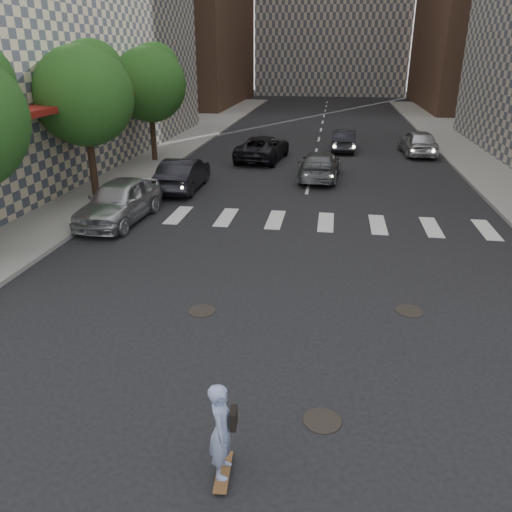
{
  "coord_description": "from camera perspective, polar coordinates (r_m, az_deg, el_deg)",
  "views": [
    {
      "loc": [
        1.11,
        -9.83,
        6.22
      ],
      "look_at": [
        -0.71,
        1.99,
        1.3
      ],
      "focal_mm": 35.0,
      "sensor_mm": 36.0,
      "label": 1
    }
  ],
  "objects": [
    {
      "name": "traffic_car_b",
      "position": [
        26.61,
        7.34,
        10.24
      ],
      "size": [
        2.3,
        5.02,
        1.42
      ],
      "primitive_type": "imported",
      "rotation": [
        0.0,
        0.0,
        3.08
      ],
      "color": "#4E5255",
      "rests_on": "ground"
    },
    {
      "name": "traffic_car_e",
      "position": [
        34.77,
        10.01,
        12.92
      ],
      "size": [
        1.6,
        4.33,
        1.42
      ],
      "primitive_type": "imported",
      "rotation": [
        0.0,
        0.0,
        3.12
      ],
      "color": "black",
      "rests_on": "ground"
    },
    {
      "name": "tree_b",
      "position": [
        23.53,
        -18.87,
        17.41
      ],
      "size": [
        4.2,
        4.2,
        6.6
      ],
      "color": "#382619",
      "rests_on": "sidewalk_left"
    },
    {
      "name": "manhole_c",
      "position": [
        13.54,
        17.11,
        -6.03
      ],
      "size": [
        0.7,
        0.7,
        0.02
      ],
      "primitive_type": "cylinder",
      "color": "black",
      "rests_on": "ground"
    },
    {
      "name": "ground",
      "position": [
        11.68,
        1.97,
        -9.82
      ],
      "size": [
        160.0,
        160.0,
        0.0
      ],
      "primitive_type": "plane",
      "color": "black",
      "rests_on": "ground"
    },
    {
      "name": "manhole_b",
      "position": [
        13.03,
        -6.2,
        -6.24
      ],
      "size": [
        0.7,
        0.7,
        0.02
      ],
      "primitive_type": "cylinder",
      "color": "black",
      "rests_on": "ground"
    },
    {
      "name": "traffic_car_d",
      "position": [
        34.49,
        18.03,
        12.27
      ],
      "size": [
        2.19,
        4.84,
        1.61
      ],
      "primitive_type": "imported",
      "rotation": [
        0.0,
        0.0,
        3.2
      ],
      "color": "#B7B9BF",
      "rests_on": "ground"
    },
    {
      "name": "traffic_car_c",
      "position": [
        31.2,
        0.78,
        12.25
      ],
      "size": [
        3.08,
        5.59,
        1.48
      ],
      "primitive_type": "imported",
      "rotation": [
        0.0,
        0.0,
        3.02
      ],
      "color": "black",
      "rests_on": "ground"
    },
    {
      "name": "skateboarder",
      "position": [
        8.01,
        -3.89,
        -19.26
      ],
      "size": [
        0.44,
        0.88,
        1.72
      ],
      "rotation": [
        0.0,
        0.0,
        0.07
      ],
      "color": "brown",
      "rests_on": "ground"
    },
    {
      "name": "tree_c",
      "position": [
        30.87,
        -11.96,
        18.99
      ],
      "size": [
        4.2,
        4.2,
        6.6
      ],
      "color": "#382619",
      "rests_on": "sidewalk_left"
    },
    {
      "name": "manhole_a",
      "position": [
        9.6,
        7.57,
        -18.15
      ],
      "size": [
        0.7,
        0.7,
        0.02
      ],
      "primitive_type": "cylinder",
      "color": "black",
      "rests_on": "ground"
    },
    {
      "name": "sidewalk_left",
      "position": [
        34.22,
        -18.93,
        10.84
      ],
      "size": [
        13.0,
        80.0,
        0.15
      ],
      "primitive_type": "cube",
      "color": "gray",
      "rests_on": "ground"
    },
    {
      "name": "silver_sedan",
      "position": [
        20.23,
        -15.34,
        6.1
      ],
      "size": [
        2.23,
        4.95,
        1.65
      ],
      "primitive_type": "imported",
      "rotation": [
        0.0,
        0.0,
        -0.06
      ],
      "color": "#AEB1B5",
      "rests_on": "ground"
    },
    {
      "name": "traffic_car_a",
      "position": [
        24.5,
        -8.3,
        9.26
      ],
      "size": [
        1.68,
        4.64,
        1.52
      ],
      "primitive_type": "imported",
      "rotation": [
        0.0,
        0.0,
        3.16
      ],
      "color": "black",
      "rests_on": "ground"
    }
  ]
}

